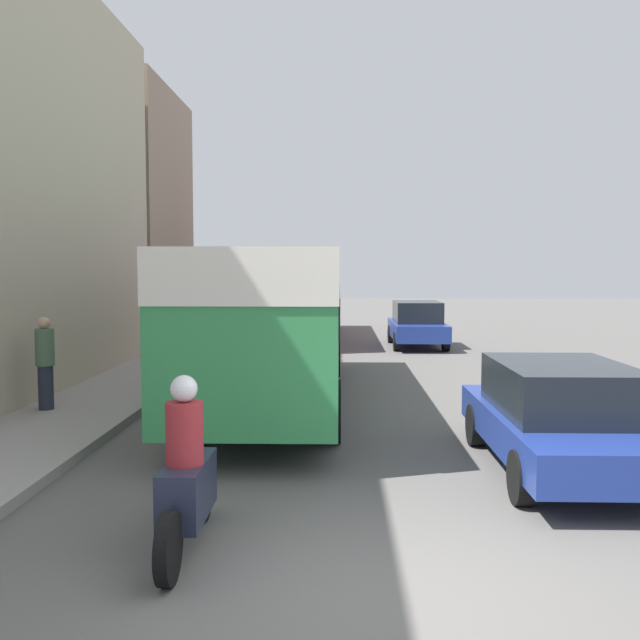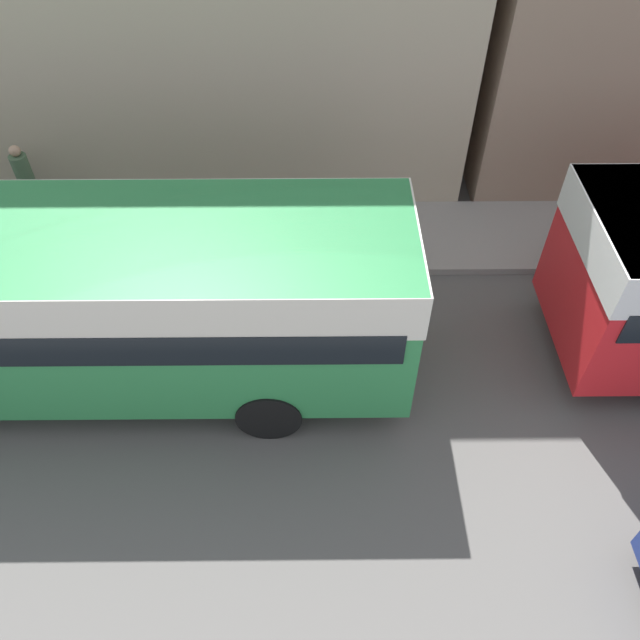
% 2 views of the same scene
% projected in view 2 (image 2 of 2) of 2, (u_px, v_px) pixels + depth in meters
% --- Properties ---
extents(bus_lead, '(2.60, 11.14, 3.02)m').
position_uv_depth(bus_lead, '(31.00, 291.00, 9.08)').
color(bus_lead, '#2D8447').
rests_on(bus_lead, ground_plane).
extents(pedestrian_near_curb, '(0.34, 0.34, 1.71)m').
position_uv_depth(pedestrian_near_curb, '(27.00, 182.00, 12.57)').
color(pedestrian_near_curb, '#232838').
rests_on(pedestrian_near_curb, sidewalk).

